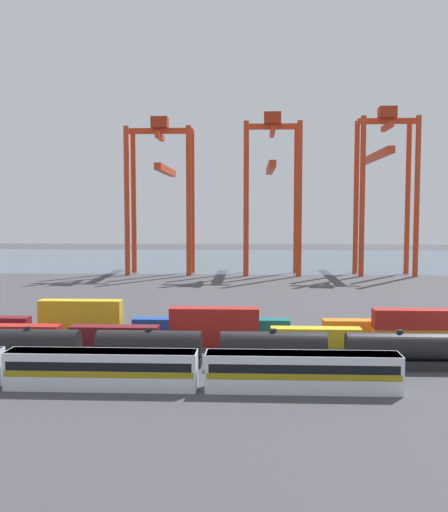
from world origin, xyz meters
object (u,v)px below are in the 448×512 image
at_px(shipping_container_10, 174,327).
at_px(gantry_crane_east, 383,174).
at_px(freight_tank_row, 149,347).
at_px(shipping_container_1, 115,335).
at_px(shipping_container_12, 365,329).
at_px(gantry_crane_central, 272,179).
at_px(passenger_train, 102,368).
at_px(gantry_crane_west, 162,181).

relative_size(shipping_container_10, gantry_crane_east, 0.25).
distance_m(freight_tank_row, shipping_container_1, 12.42).
distance_m(freight_tank_row, shipping_container_10, 16.47).
bearing_deg(freight_tank_row, shipping_container_10, 87.37).
height_order(shipping_container_12, gantry_crane_central, gantry_crane_central).
relative_size(shipping_container_10, gantry_crane_central, 0.26).
xyz_separation_m(freight_tank_row, gantry_crane_central, (18.14, 104.32, 25.67)).
xyz_separation_m(freight_tank_row, shipping_container_10, (0.76, 16.43, -0.87)).
height_order(shipping_container_1, shipping_container_12, same).
bearing_deg(freight_tank_row, shipping_container_12, 30.01).
relative_size(freight_tank_row, shipping_container_10, 5.84).
bearing_deg(shipping_container_1, gantry_crane_central, 75.21).
bearing_deg(passenger_train, gantry_crane_west, 95.60).
height_order(shipping_container_10, gantry_crane_central, gantry_crane_central).
height_order(shipping_container_10, shipping_container_12, same).
bearing_deg(passenger_train, gantry_crane_east, 64.62).
bearing_deg(shipping_container_1, gantry_crane_west, 94.77).
bearing_deg(gantry_crane_west, gantry_crane_central, -0.06).
xyz_separation_m(shipping_container_10, gantry_crane_west, (-15.24, 87.92, 26.05)).
bearing_deg(passenger_train, freight_tank_row, 69.37).
bearing_deg(shipping_container_12, shipping_container_10, 180.00).
bearing_deg(freight_tank_row, gantry_crane_central, 80.13).
distance_m(gantry_crane_west, gantry_crane_east, 65.28).
height_order(shipping_container_1, gantry_crane_west, gantry_crane_west).
bearing_deg(gantry_crane_central, shipping_container_1, -104.79).
distance_m(passenger_train, freight_tank_row, 9.56).
xyz_separation_m(freight_tank_row, gantry_crane_east, (50.77, 105.19, 27.14)).
relative_size(shipping_container_1, shipping_container_10, 1.00).
bearing_deg(shipping_container_12, freight_tank_row, -149.99).
bearing_deg(gantry_crane_central, shipping_container_12, -83.31).
height_order(passenger_train, gantry_crane_east, gantry_crane_east).
xyz_separation_m(shipping_container_1, gantry_crane_west, (-7.84, 93.89, 26.05)).
bearing_deg(shipping_container_10, shipping_container_12, 0.00).
distance_m(freight_tank_row, gantry_crane_east, 119.91).
xyz_separation_m(shipping_container_1, shipping_container_12, (35.09, 5.97, 0.00)).
bearing_deg(gantry_crane_central, passenger_train, -100.75).
xyz_separation_m(shipping_container_1, shipping_container_10, (7.39, 5.97, 0.00)).
height_order(passenger_train, freight_tank_row, freight_tank_row).
height_order(passenger_train, shipping_container_1, passenger_train).
bearing_deg(shipping_container_1, shipping_container_12, 9.65).
xyz_separation_m(passenger_train, shipping_container_1, (-3.27, 19.41, -0.84)).
distance_m(shipping_container_1, gantry_crane_west, 97.75).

